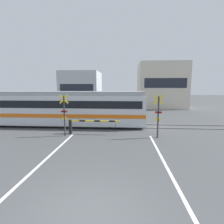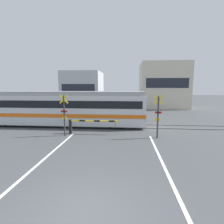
{
  "view_description": "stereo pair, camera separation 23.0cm",
  "coord_description": "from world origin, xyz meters",
  "views": [
    {
      "loc": [
        0.97,
        -4.4,
        3.6
      ],
      "look_at": [
        0.0,
        9.6,
        1.6
      ],
      "focal_mm": 28.0,
      "sensor_mm": 36.0,
      "label": 1
    },
    {
      "loc": [
        1.2,
        -4.38,
        3.6
      ],
      "look_at": [
        0.0,
        9.6,
        1.6
      ],
      "focal_mm": 28.0,
      "sensor_mm": 36.0,
      "label": 2
    }
  ],
  "objects": [
    {
      "name": "ground_plane",
      "position": [
        0.0,
        0.0,
        0.0
      ],
      "size": [
        160.0,
        160.0,
        0.0
      ],
      "primitive_type": "plane",
      "color": "#444749"
    },
    {
      "name": "rail_track_near",
      "position": [
        0.0,
        10.79,
        0.04
      ],
      "size": [
        50.0,
        0.1,
        0.08
      ],
      "color": "gray",
      "rests_on": "ground_plane"
    },
    {
      "name": "rail_track_far",
      "position": [
        0.0,
        12.23,
        0.04
      ],
      "size": [
        50.0,
        0.1,
        0.08
      ],
      "color": "gray",
      "rests_on": "ground_plane"
    },
    {
      "name": "road_stripe_left",
      "position": [
        -2.93,
        2.17,
        0.0
      ],
      "size": [
        0.14,
        12.34,
        0.01
      ],
      "color": "white",
      "rests_on": "ground_plane"
    },
    {
      "name": "road_stripe_right",
      "position": [
        2.93,
        2.17,
        0.0
      ],
      "size": [
        0.14,
        12.34,
        0.01
      ],
      "color": "white",
      "rests_on": "ground_plane"
    },
    {
      "name": "commuter_train",
      "position": [
        -5.21,
        11.51,
        1.72
      ],
      "size": [
        16.06,
        3.0,
        3.21
      ],
      "color": "silver",
      "rests_on": "ground_plane"
    },
    {
      "name": "crossing_barrier_near",
      "position": [
        -2.17,
        8.64,
        0.79
      ],
      "size": [
        3.92,
        0.2,
        1.1
      ],
      "color": "black",
      "rests_on": "ground_plane"
    },
    {
      "name": "crossing_barrier_far",
      "position": [
        2.17,
        14.5,
        0.79
      ],
      "size": [
        3.92,
        0.2,
        1.1
      ],
      "color": "black",
      "rests_on": "ground_plane"
    },
    {
      "name": "crossing_signal_left",
      "position": [
        -3.38,
        7.95,
        1.7
      ],
      "size": [
        0.68,
        0.15,
        3.08
      ],
      "color": "#333333",
      "rests_on": "ground_plane"
    },
    {
      "name": "crossing_signal_right",
      "position": [
        3.38,
        7.95,
        1.7
      ],
      "size": [
        0.68,
        0.15,
        3.08
      ],
      "color": "#333333",
      "rests_on": "ground_plane"
    },
    {
      "name": "pedestrian",
      "position": [
        0.85,
        17.82,
        0.91
      ],
      "size": [
        0.38,
        0.22,
        1.59
      ],
      "color": "brown",
      "rests_on": "ground_plane"
    },
    {
      "name": "building_left_of_street",
      "position": [
        -6.85,
        27.39,
        3.17
      ],
      "size": [
        6.63,
        6.8,
        6.33
      ],
      "color": "#B2B7BC",
      "rests_on": "ground_plane"
    },
    {
      "name": "building_right_of_street",
      "position": [
        7.47,
        27.39,
        3.87
      ],
      "size": [
        7.87,
        6.8,
        7.73
      ],
      "color": "beige",
      "rests_on": "ground_plane"
    }
  ]
}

